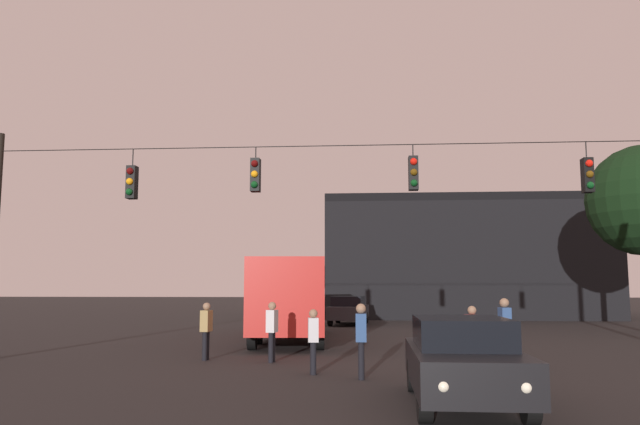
# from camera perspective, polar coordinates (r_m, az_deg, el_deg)

# --- Properties ---
(ground_plane) EXTENTS (168.00, 168.00, 0.00)m
(ground_plane) POSITION_cam_1_polar(r_m,az_deg,el_deg) (29.01, 2.96, -10.92)
(ground_plane) COLOR black
(ground_plane) RESTS_ON ground
(overhead_signal_span) EXTENTS (20.51, 0.44, 6.55)m
(overhead_signal_span) POSITION_cam_1_polar(r_m,az_deg,el_deg) (17.08, 2.13, -0.97)
(overhead_signal_span) COLOR black
(overhead_signal_span) RESTS_ON ground
(city_bus) EXTENTS (3.31, 11.16, 3.00)m
(city_bus) POSITION_cam_1_polar(r_m,az_deg,el_deg) (24.65, -2.64, -7.32)
(city_bus) COLOR #B21E19
(city_bus) RESTS_ON ground
(car_near_right) EXTENTS (1.87, 4.36, 1.52)m
(car_near_right) POSITION_cam_1_polar(r_m,az_deg,el_deg) (11.44, 13.09, -13.13)
(car_near_right) COLOR black
(car_near_right) RESTS_ON ground
(car_far_left) EXTENTS (2.22, 4.47, 1.52)m
(car_far_left) POSITION_cam_1_polar(r_m,az_deg,el_deg) (33.64, 2.67, -9.00)
(car_far_left) COLOR #2D2D33
(car_far_left) RESTS_ON ground
(pedestrian_crossing_left) EXTENTS (0.28, 0.39, 1.77)m
(pedestrian_crossing_left) POSITION_cam_1_polar(r_m,az_deg,el_deg) (16.63, 16.80, -10.24)
(pedestrian_crossing_left) COLOR black
(pedestrian_crossing_left) RESTS_ON ground
(pedestrian_crossing_center) EXTENTS (0.36, 0.43, 1.59)m
(pedestrian_crossing_center) POSITION_cam_1_polar(r_m,az_deg,el_deg) (15.82, 13.98, -10.94)
(pedestrian_crossing_center) COLOR black
(pedestrian_crossing_center) RESTS_ON ground
(pedestrian_crossing_right) EXTENTS (0.30, 0.40, 1.64)m
(pedestrian_crossing_right) POSITION_cam_1_polar(r_m,az_deg,el_deg) (17.24, -4.48, -10.65)
(pedestrian_crossing_right) COLOR black
(pedestrian_crossing_right) RESTS_ON ground
(pedestrian_near_bus) EXTENTS (0.24, 0.36, 1.68)m
(pedestrian_near_bus) POSITION_cam_1_polar(r_m,az_deg,el_deg) (14.18, 3.84, -11.39)
(pedestrian_near_bus) COLOR black
(pedestrian_near_bus) RESTS_ON ground
(pedestrian_trailing) EXTENTS (0.28, 0.39, 1.53)m
(pedestrian_trailing) POSITION_cam_1_polar(r_m,az_deg,el_deg) (14.94, -0.63, -11.55)
(pedestrian_trailing) COLOR black
(pedestrian_trailing) RESTS_ON ground
(pedestrian_far_side) EXTENTS (0.29, 0.39, 1.61)m
(pedestrian_far_side) POSITION_cam_1_polar(r_m,az_deg,el_deg) (18.01, -10.52, -10.47)
(pedestrian_far_side) COLOR black
(pedestrian_far_side) RESTS_ON ground
(corner_building) EXTENTS (18.06, 13.56, 7.80)m
(corner_building) POSITION_cam_1_polar(r_m,az_deg,el_deg) (45.08, 12.56, -4.34)
(corner_building) COLOR black
(corner_building) RESTS_ON ground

